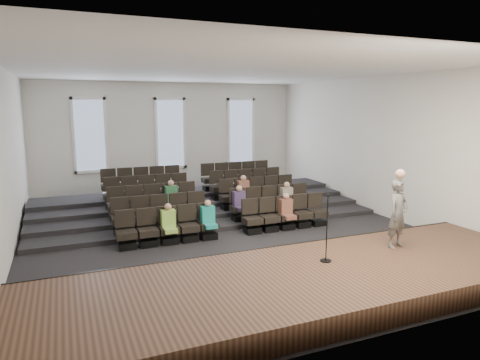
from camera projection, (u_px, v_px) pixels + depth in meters
name	position (u px, v px, depth m)	size (l,w,h in m)	color
ground	(224.00, 231.00, 13.70)	(14.00, 14.00, 0.00)	black
ceiling	(223.00, 70.00, 12.84)	(12.00, 14.00, 0.02)	white
wall_back	(170.00, 138.00, 19.65)	(12.00, 0.04, 5.00)	silver
wall_front	(375.00, 197.00, 6.88)	(12.00, 0.04, 5.00)	silver
wall_left	(4.00, 163.00, 10.99)	(0.04, 14.00, 5.00)	silver
wall_right	(378.00, 146.00, 15.55)	(0.04, 14.00, 5.00)	silver
stage	(308.00, 283.00, 9.02)	(11.80, 3.60, 0.50)	#513423
stage_lip	(271.00, 256.00, 10.62)	(11.80, 0.06, 0.52)	black
risers	(195.00, 204.00, 16.55)	(11.80, 4.80, 0.60)	black
seating_rows	(209.00, 200.00, 14.98)	(6.80, 4.70, 1.67)	black
windows	(170.00, 133.00, 19.56)	(8.44, 0.10, 3.24)	white
audience	(231.00, 203.00, 13.97)	(4.85, 2.64, 1.10)	#90C34E
speaker	(398.00, 214.00, 10.46)	(0.61, 0.40, 1.68)	#555350
mic_stand	(326.00, 242.00, 9.54)	(0.26, 0.26, 1.54)	black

